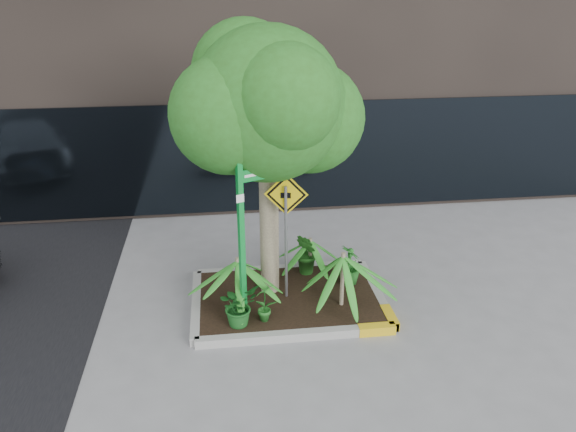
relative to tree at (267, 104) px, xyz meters
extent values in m
plane|color=gray|center=(0.09, -0.59, -3.47)|extent=(80.00, 80.00, 0.00)
cube|color=#9E9E99|center=(0.29, 0.81, -3.39)|extent=(3.20, 0.15, 0.15)
cube|color=#9E9E99|center=(0.29, -1.39, -3.39)|extent=(3.20, 0.15, 0.15)
cube|color=#9E9E99|center=(-1.31, -0.29, -3.39)|extent=(0.15, 2.20, 0.15)
cube|color=#9E9E99|center=(1.89, -0.29, -3.39)|extent=(0.15, 2.20, 0.15)
cube|color=yellow|center=(1.59, -1.39, -3.39)|extent=(0.60, 0.17, 0.15)
cube|color=black|center=(0.29, -0.29, -3.35)|extent=(3.05, 2.05, 0.06)
cylinder|color=#9C9371|center=(0.00, -0.02, -1.94)|extent=(0.33, 0.33, 3.06)
cylinder|color=#9C9371|center=(0.10, -0.02, -0.81)|extent=(0.58, 0.16, 0.99)
sphere|color=#265F1B|center=(0.00, -0.02, 0.00)|extent=(2.45, 2.45, 2.45)
sphere|color=#265F1B|center=(0.72, 0.29, -0.30)|extent=(1.84, 1.84, 1.84)
sphere|color=#265F1B|center=(-0.61, -0.22, -0.10)|extent=(1.84, 1.84, 1.84)
sphere|color=#265F1B|center=(0.21, -0.63, 0.21)|extent=(1.63, 1.63, 1.63)
sphere|color=#265F1B|center=(-0.30, 0.49, 0.41)|extent=(1.74, 1.74, 1.74)
cylinder|color=#9C9371|center=(1.16, -0.68, -2.82)|extent=(0.07, 0.07, 0.98)
cylinder|color=#9C9371|center=(-0.57, -0.46, -2.87)|extent=(0.07, 0.07, 0.89)
cylinder|color=#9C9371|center=(0.81, 0.53, -2.97)|extent=(0.07, 0.07, 0.70)
imported|color=#17531C|center=(-0.60, -1.05, -2.97)|extent=(0.88, 0.88, 0.69)
imported|color=#1E641E|center=(1.46, 0.03, -2.95)|extent=(0.46, 0.46, 0.73)
imported|color=#206720|center=(-0.18, -0.99, -2.97)|extent=(0.51, 0.51, 0.69)
imported|color=#1F5B1A|center=(0.74, 0.45, -2.90)|extent=(0.53, 0.53, 0.84)
cube|color=#0D9332|center=(-0.51, -0.89, -1.99)|extent=(0.11, 0.11, 2.96)
cube|color=#0D9332|center=(-0.14, -0.73, -0.88)|extent=(0.77, 0.35, 0.19)
cube|color=#0D9332|center=(-0.67, -0.52, -0.67)|extent=(0.35, 0.77, 0.19)
cube|color=white|center=(-0.14, -0.74, -0.88)|extent=(0.58, 0.25, 0.04)
cube|color=white|center=(-0.68, -0.52, -0.67)|extent=(0.25, 0.58, 0.04)
cube|color=white|center=(-0.51, -0.93, -1.20)|extent=(0.12, 0.05, 0.13)
cylinder|color=slate|center=(0.25, -0.39, -2.26)|extent=(0.09, 0.24, 2.12)
cube|color=yellow|center=(0.25, -0.41, -1.36)|extent=(0.70, 0.15, 0.71)
cube|color=black|center=(0.25, -0.42, -1.36)|extent=(0.62, 0.12, 0.63)
cube|color=yellow|center=(0.25, -0.43, -1.36)|extent=(0.53, 0.10, 0.54)
cube|color=black|center=(0.23, -0.43, -1.38)|extent=(0.17, 0.03, 0.09)
camera|label=1|loc=(-0.79, -8.73, 1.83)|focal=35.00mm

